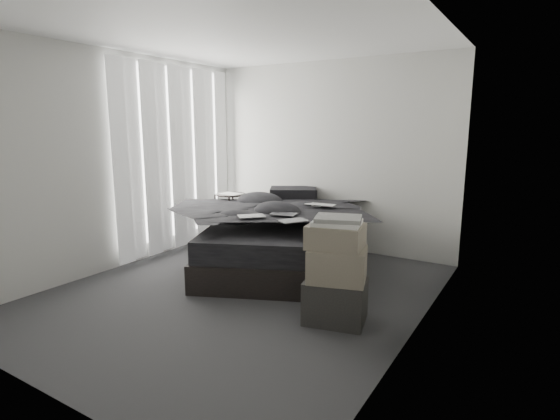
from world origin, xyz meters
The scene contains 25 objects.
floor centered at (0.00, 0.00, 0.00)m, with size 3.60×4.20×0.01m, color #303032.
ceiling centered at (0.00, 0.00, 2.60)m, with size 3.60×4.20×0.01m, color white.
wall_back centered at (0.00, 2.10, 1.30)m, with size 3.60×0.01×2.60m, color beige.
wall_front centered at (0.00, -2.10, 1.30)m, with size 3.60×0.01×2.60m, color beige.
wall_left centered at (-1.80, 0.00, 1.30)m, with size 0.01×4.20×2.60m, color beige.
wall_right centered at (1.80, 0.00, 1.30)m, with size 0.01×4.20×2.60m, color beige.
window_left centered at (-1.78, 0.90, 1.35)m, with size 0.02×2.00×2.30m, color white.
curtain_left centered at (-1.73, 0.90, 1.28)m, with size 0.06×2.12×2.48m, color white.
bed centered at (-0.08, 1.02, 0.16)m, with size 1.74×2.30×0.31m, color black.
mattress centered at (-0.08, 1.02, 0.44)m, with size 1.68×2.23×0.25m, color black.
duvet centered at (-0.06, 0.97, 0.69)m, with size 1.70×1.97×0.27m, color black.
pillow_lower centered at (-0.49, 1.82, 0.64)m, with size 0.69×0.47×0.16m, color black.
pillow_upper centered at (-0.41, 1.83, 0.79)m, with size 0.65×0.45×0.15m, color black.
laptop centered at (0.28, 1.24, 0.84)m, with size 0.37×0.24×0.03m, color silver.
comic_a centered at (-0.09, 0.35, 0.83)m, with size 0.29×0.19×0.01m, color black.
comic_b centered at (0.15, 0.63, 0.84)m, with size 0.29×0.19×0.01m, color black.
comic_c centered at (0.42, 0.38, 0.84)m, with size 0.29×0.19×0.01m, color black.
side_stand centered at (-1.15, 1.33, 0.39)m, with size 0.42×0.42×0.77m, color black.
papers centered at (-1.14, 1.32, 0.78)m, with size 0.30×0.22×0.02m, color white.
floor_books centered at (-1.31, 0.79, 0.07)m, with size 0.14×0.20×0.14m, color black.
box_lower centered at (1.14, -0.11, 0.19)m, with size 0.52×0.41×0.39m, color black.
box_mid centered at (1.16, -0.12, 0.53)m, with size 0.49×0.39×0.30m, color #6B6354.
box_upper centered at (1.13, -0.12, 0.78)m, with size 0.47×0.37×0.20m, color #6B6354.
art_book_white centered at (1.14, -0.11, 0.91)m, with size 0.40×0.32×0.04m, color silver.
art_book_snake centered at (1.16, -0.12, 0.94)m, with size 0.39×0.31×0.04m, color silver.
Camera 1 is at (2.64, -3.48, 1.72)m, focal length 28.00 mm.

